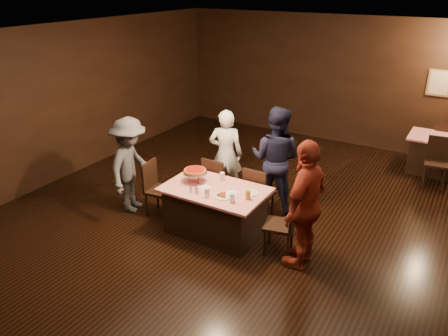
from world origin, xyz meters
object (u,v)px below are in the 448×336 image
(chair_back_near, at_px, (436,162))
(diner_red_shirt, at_px, (305,205))
(main_table, at_px, (215,210))
(back_table, at_px, (440,155))
(chair_end_left, at_px, (160,189))
(pizza_stand, at_px, (195,171))
(glass_front_left, at_px, (207,193))
(diner_grey_knit, at_px, (130,165))
(glass_front_right, at_px, (232,198))
(diner_navy_hoodie, at_px, (276,159))
(chair_end_right, at_px, (279,224))
(chair_far_right, at_px, (259,193))
(chair_far_left, at_px, (218,182))
(chair_back_far, at_px, (444,142))
(diner_white_jacket, at_px, (226,154))
(glass_amber, at_px, (248,195))
(plate_empty, at_px, (251,193))
(glass_back, at_px, (222,177))

(chair_back_near, xyz_separation_m, diner_red_shirt, (-1.27, -3.74, 0.46))
(main_table, distance_m, back_table, 5.16)
(chair_end_left, bearing_deg, pizza_stand, -92.83)
(back_table, height_order, glass_front_left, glass_front_left)
(main_table, height_order, chair_end_left, chair_end_left)
(diner_grey_knit, bearing_deg, glass_front_right, -109.43)
(diner_navy_hoodie, distance_m, pizza_stand, 1.46)
(chair_end_right, bearing_deg, chair_far_right, -149.54)
(chair_end_left, bearing_deg, glass_front_left, -111.54)
(back_table, distance_m, diner_grey_knit, 6.28)
(main_table, relative_size, diner_grey_knit, 0.96)
(diner_red_shirt, xyz_separation_m, glass_front_right, (-1.05, -0.17, -0.10))
(diner_navy_hoodie, bearing_deg, diner_grey_knit, 28.69)
(chair_far_left, relative_size, pizza_stand, 2.50)
(chair_back_far, relative_size, diner_navy_hoodie, 0.51)
(chair_far_left, distance_m, chair_back_far, 5.27)
(chair_far_left, distance_m, diner_white_jacket, 0.57)
(glass_amber, bearing_deg, diner_white_jacket, 131.85)
(diner_white_jacket, xyz_separation_m, plate_empty, (1.06, -1.04, -0.05))
(diner_navy_hoodie, relative_size, glass_back, 13.18)
(chair_far_left, distance_m, plate_empty, 1.16)
(chair_end_left, bearing_deg, chair_back_near, -53.51)
(chair_end_left, relative_size, chair_end_right, 1.00)
(glass_amber, bearing_deg, pizza_stand, 174.29)
(diner_white_jacket, height_order, glass_back, diner_white_jacket)
(diner_navy_hoodie, height_order, glass_back, diner_navy_hoodie)
(chair_back_far, bearing_deg, diner_grey_knit, 49.59)
(back_table, bearing_deg, chair_end_right, -110.95)
(chair_back_far, height_order, plate_empty, chair_back_far)
(glass_amber, xyz_separation_m, glass_back, (-0.65, 0.35, 0.00))
(chair_end_left, distance_m, diner_navy_hoodie, 2.03)
(chair_far_left, height_order, chair_back_far, same)
(glass_back, bearing_deg, glass_amber, -28.30)
(chair_far_right, relative_size, diner_red_shirt, 0.51)
(chair_end_right, bearing_deg, glass_back, -117.19)
(chair_far_left, distance_m, chair_far_right, 0.80)
(chair_far_left, bearing_deg, glass_amber, 141.04)
(glass_back, bearing_deg, diner_grey_knit, -166.10)
(diner_white_jacket, relative_size, diner_navy_hoodie, 0.90)
(chair_far_left, height_order, chair_far_right, same)
(pizza_stand, xyz_separation_m, plate_empty, (0.95, 0.10, -0.17))
(chair_back_far, relative_size, pizza_stand, 2.50)
(glass_front_left, height_order, glass_front_right, same)
(diner_white_jacket, bearing_deg, glass_front_left, 86.42)
(main_table, bearing_deg, glass_amber, -4.76)
(diner_grey_knit, bearing_deg, chair_end_left, -95.32)
(back_table, xyz_separation_m, plate_empty, (-2.22, -4.21, 0.39))
(chair_end_left, distance_m, chair_back_near, 5.33)
(chair_end_left, relative_size, diner_grey_knit, 0.57)
(chair_far_left, xyz_separation_m, chair_back_near, (3.17, 2.91, 0.00))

